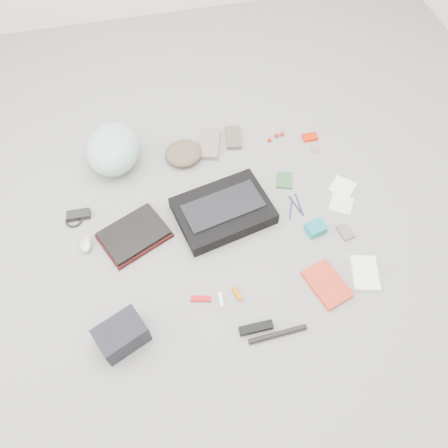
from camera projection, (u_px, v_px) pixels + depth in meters
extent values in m
plane|color=gray|center=(224.00, 229.00, 2.30)|extent=(4.00, 4.00, 0.00)
cube|color=black|center=(223.00, 211.00, 2.31)|extent=(0.55, 0.44, 0.08)
cube|color=black|center=(223.00, 206.00, 2.27)|extent=(0.44, 0.27, 0.01)
cube|color=#340D0E|center=(134.00, 236.00, 2.27)|extent=(0.41, 0.36, 0.02)
cube|color=black|center=(134.00, 233.00, 2.25)|extent=(0.38, 0.34, 0.02)
ellipsoid|color=#9DC7BF|center=(113.00, 149.00, 2.45)|extent=(0.36, 0.42, 0.22)
ellipsoid|color=brown|center=(184.00, 153.00, 2.53)|extent=(0.26, 0.26, 0.08)
cube|color=gray|center=(210.00, 144.00, 2.60)|extent=(0.17, 0.25, 0.03)
cube|color=brown|center=(233.00, 138.00, 2.63)|extent=(0.11, 0.18, 0.03)
cube|color=black|center=(79.00, 215.00, 2.33)|extent=(0.12, 0.06, 0.03)
torus|color=black|center=(74.00, 220.00, 2.32)|extent=(0.11, 0.11, 0.01)
ellipsoid|color=#ACACAF|center=(86.00, 244.00, 2.23)|extent=(0.07, 0.11, 0.04)
cube|color=black|center=(122.00, 335.00, 1.93)|extent=(0.25, 0.22, 0.14)
cube|color=#A80D10|center=(201.00, 299.00, 2.08)|extent=(0.10, 0.05, 0.02)
cylinder|color=white|center=(221.00, 300.00, 2.08)|extent=(0.03, 0.07, 0.02)
cylinder|color=#C16402|center=(237.00, 294.00, 2.09)|extent=(0.04, 0.08, 0.02)
cube|color=black|center=(256.00, 328.00, 2.00)|extent=(0.16, 0.04, 0.03)
cylinder|color=black|center=(278.00, 334.00, 1.99)|extent=(0.28, 0.04, 0.03)
cube|color=red|center=(327.00, 284.00, 2.12)|extent=(0.21, 0.26, 0.02)
cube|color=white|center=(365.00, 273.00, 2.15)|extent=(0.17, 0.21, 0.02)
cube|color=#2A5932|center=(284.00, 180.00, 2.47)|extent=(0.11, 0.13, 0.01)
cylinder|color=navy|center=(291.00, 209.00, 2.37)|extent=(0.06, 0.13, 0.01)
cylinder|color=black|center=(296.00, 206.00, 2.37)|extent=(0.05, 0.14, 0.01)
cylinder|color=navy|center=(299.00, 204.00, 2.38)|extent=(0.01, 0.14, 0.01)
cube|color=#12818D|center=(316.00, 228.00, 2.27)|extent=(0.11, 0.10, 0.05)
cube|color=#7A5A66|center=(345.00, 232.00, 2.28)|extent=(0.08, 0.10, 0.02)
cube|color=white|center=(343.00, 187.00, 2.45)|extent=(0.17, 0.17, 0.01)
cube|color=silver|center=(341.00, 204.00, 2.38)|extent=(0.16, 0.16, 0.01)
sphere|color=#AE0F02|center=(270.00, 140.00, 2.62)|extent=(0.03, 0.03, 0.02)
sphere|color=#A11314|center=(277.00, 135.00, 2.64)|extent=(0.03, 0.03, 0.03)
sphere|color=red|center=(282.00, 134.00, 2.65)|extent=(0.03, 0.03, 0.03)
cube|color=red|center=(310.00, 137.00, 2.64)|extent=(0.09, 0.06, 0.02)
cube|color=#A0647F|center=(315.00, 150.00, 2.59)|extent=(0.05, 0.06, 0.00)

